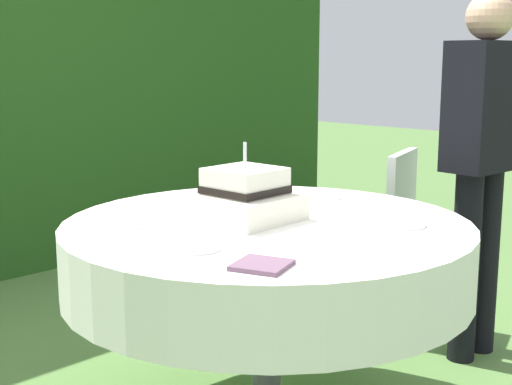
{
  "coord_description": "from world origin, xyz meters",
  "views": [
    {
      "loc": [
        -1.74,
        -1.66,
        1.33
      ],
      "look_at": [
        -0.02,
        0.04,
        0.87
      ],
      "focal_mm": 50.19,
      "sensor_mm": 36.0,
      "label": 1
    }
  ],
  "objects_px": {
    "serving_plate_near": "(404,224)",
    "serving_plate_right": "(125,226)",
    "wedding_cake": "(245,197)",
    "garden_chair": "(380,222)",
    "cake_table": "(267,255)",
    "serving_plate_left": "(197,247)",
    "napkin_stack": "(262,265)",
    "standing_person": "(482,152)",
    "serving_plate_far": "(326,197)"
  },
  "relations": [
    {
      "from": "wedding_cake",
      "to": "serving_plate_left",
      "type": "distance_m",
      "value": 0.42
    },
    {
      "from": "wedding_cake",
      "to": "serving_plate_near",
      "type": "relative_size",
      "value": 2.21
    },
    {
      "from": "serving_plate_far",
      "to": "serving_plate_right",
      "type": "distance_m",
      "value": 0.87
    },
    {
      "from": "wedding_cake",
      "to": "serving_plate_near",
      "type": "bearing_deg",
      "value": -55.08
    },
    {
      "from": "wedding_cake",
      "to": "napkin_stack",
      "type": "xyz_separation_m",
      "value": [
        -0.37,
        -0.45,
        -0.07
      ]
    },
    {
      "from": "napkin_stack",
      "to": "serving_plate_near",
      "type": "bearing_deg",
      "value": 0.01
    },
    {
      "from": "serving_plate_far",
      "to": "garden_chair",
      "type": "xyz_separation_m",
      "value": [
        0.66,
        0.19,
        -0.24
      ]
    },
    {
      "from": "serving_plate_far",
      "to": "serving_plate_left",
      "type": "relative_size",
      "value": 0.87
    },
    {
      "from": "serving_plate_far",
      "to": "napkin_stack",
      "type": "bearing_deg",
      "value": -150.83
    },
    {
      "from": "serving_plate_near",
      "to": "serving_plate_left",
      "type": "xyz_separation_m",
      "value": [
        -0.69,
        0.27,
        0.0
      ]
    },
    {
      "from": "wedding_cake",
      "to": "standing_person",
      "type": "relative_size",
      "value": 0.21
    },
    {
      "from": "serving_plate_near",
      "to": "serving_plate_left",
      "type": "distance_m",
      "value": 0.74
    },
    {
      "from": "garden_chair",
      "to": "wedding_cake",
      "type": "bearing_deg",
      "value": -168.85
    },
    {
      "from": "wedding_cake",
      "to": "garden_chair",
      "type": "distance_m",
      "value": 1.22
    },
    {
      "from": "wedding_cake",
      "to": "serving_plate_near",
      "type": "height_order",
      "value": "wedding_cake"
    },
    {
      "from": "garden_chair",
      "to": "cake_table",
      "type": "bearing_deg",
      "value": -164.84
    },
    {
      "from": "serving_plate_right",
      "to": "garden_chair",
      "type": "relative_size",
      "value": 0.12
    },
    {
      "from": "cake_table",
      "to": "serving_plate_near",
      "type": "bearing_deg",
      "value": -52.74
    },
    {
      "from": "cake_table",
      "to": "wedding_cake",
      "type": "xyz_separation_m",
      "value": [
        -0.03,
        0.08,
        0.2
      ]
    },
    {
      "from": "napkin_stack",
      "to": "standing_person",
      "type": "bearing_deg",
      "value": 6.28
    },
    {
      "from": "wedding_cake",
      "to": "serving_plate_right",
      "type": "relative_size",
      "value": 3.07
    },
    {
      "from": "cake_table",
      "to": "serving_plate_right",
      "type": "height_order",
      "value": "serving_plate_right"
    },
    {
      "from": "serving_plate_left",
      "to": "napkin_stack",
      "type": "distance_m",
      "value": 0.27
    },
    {
      "from": "cake_table",
      "to": "serving_plate_left",
      "type": "xyz_separation_m",
      "value": [
        -0.41,
        -0.1,
        0.12
      ]
    },
    {
      "from": "serving_plate_far",
      "to": "serving_plate_right",
      "type": "bearing_deg",
      "value": 169.69
    },
    {
      "from": "wedding_cake",
      "to": "serving_plate_right",
      "type": "height_order",
      "value": "wedding_cake"
    },
    {
      "from": "serving_plate_near",
      "to": "garden_chair",
      "type": "height_order",
      "value": "garden_chair"
    },
    {
      "from": "serving_plate_far",
      "to": "standing_person",
      "type": "bearing_deg",
      "value": -24.76
    },
    {
      "from": "cake_table",
      "to": "serving_plate_left",
      "type": "bearing_deg",
      "value": -165.78
    },
    {
      "from": "serving_plate_near",
      "to": "serving_plate_right",
      "type": "distance_m",
      "value": 0.93
    },
    {
      "from": "cake_table",
      "to": "napkin_stack",
      "type": "xyz_separation_m",
      "value": [
        -0.4,
        -0.37,
        0.13
      ]
    },
    {
      "from": "serving_plate_right",
      "to": "standing_person",
      "type": "bearing_deg",
      "value": -16.97
    },
    {
      "from": "cake_table",
      "to": "garden_chair",
      "type": "bearing_deg",
      "value": 15.16
    },
    {
      "from": "standing_person",
      "to": "serving_plate_left",
      "type": "bearing_deg",
      "value": 176.46
    },
    {
      "from": "wedding_cake",
      "to": "serving_plate_right",
      "type": "distance_m",
      "value": 0.42
    },
    {
      "from": "serving_plate_left",
      "to": "standing_person",
      "type": "relative_size",
      "value": 0.09
    },
    {
      "from": "wedding_cake",
      "to": "serving_plate_far",
      "type": "distance_m",
      "value": 0.5
    },
    {
      "from": "wedding_cake",
      "to": "serving_plate_left",
      "type": "xyz_separation_m",
      "value": [
        -0.38,
        -0.18,
        -0.07
      ]
    },
    {
      "from": "wedding_cake",
      "to": "serving_plate_right",
      "type": "xyz_separation_m",
      "value": [
        -0.37,
        0.19,
        -0.07
      ]
    },
    {
      "from": "serving_plate_left",
      "to": "wedding_cake",
      "type": "bearing_deg",
      "value": 25.54
    },
    {
      "from": "serving_plate_far",
      "to": "serving_plate_right",
      "type": "relative_size",
      "value": 1.15
    },
    {
      "from": "cake_table",
      "to": "serving_plate_right",
      "type": "bearing_deg",
      "value": 145.91
    },
    {
      "from": "serving_plate_near",
      "to": "serving_plate_right",
      "type": "relative_size",
      "value": 1.39
    },
    {
      "from": "cake_table",
      "to": "serving_plate_left",
      "type": "distance_m",
      "value": 0.44
    },
    {
      "from": "napkin_stack",
      "to": "serving_plate_far",
      "type": "bearing_deg",
      "value": 29.17
    },
    {
      "from": "serving_plate_far",
      "to": "serving_plate_left",
      "type": "distance_m",
      "value": 0.89
    },
    {
      "from": "serving_plate_near",
      "to": "serving_plate_left",
      "type": "relative_size",
      "value": 1.05
    },
    {
      "from": "serving_plate_near",
      "to": "standing_person",
      "type": "bearing_deg",
      "value": 11.19
    },
    {
      "from": "serving_plate_far",
      "to": "standing_person",
      "type": "distance_m",
      "value": 0.76
    },
    {
      "from": "wedding_cake",
      "to": "standing_person",
      "type": "height_order",
      "value": "standing_person"
    }
  ]
}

